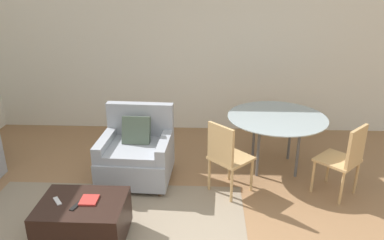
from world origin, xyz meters
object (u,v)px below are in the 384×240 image
at_px(ottoman, 84,219).
at_px(book_stack, 89,200).
at_px(armchair, 137,153).
at_px(tv_remote_primary, 57,201).
at_px(dining_chair_near_right, 346,156).
at_px(tv_remote_secondary, 76,206).
at_px(dining_table, 277,121).
at_px(dining_chair_near_left, 226,154).

xyz_separation_m(ottoman, book_stack, (0.07, 0.03, 0.21)).
bearing_deg(book_stack, armchair, 78.97).
distance_m(tv_remote_primary, dining_chair_near_right, 3.14).
relative_size(tv_remote_primary, tv_remote_secondary, 0.88).
bearing_deg(tv_remote_primary, armchair, 66.32).
bearing_deg(tv_remote_secondary, dining_table, 38.11).
height_order(book_stack, dining_chair_near_left, dining_chair_near_left).
bearing_deg(tv_remote_primary, dining_chair_near_right, 16.90).
relative_size(armchair, tv_remote_primary, 6.39).
distance_m(ottoman, tv_remote_primary, 0.31).
bearing_deg(dining_chair_near_left, book_stack, -146.45).
xyz_separation_m(book_stack, tv_remote_primary, (-0.30, -0.02, -0.00)).
bearing_deg(ottoman, dining_table, 37.36).
bearing_deg(armchair, ottoman, -103.87).
height_order(ottoman, tv_remote_primary, tv_remote_primary).
relative_size(ottoman, dining_chair_near_left, 0.91).
bearing_deg(dining_chair_near_right, armchair, 172.91).
xyz_separation_m(armchair, tv_remote_secondary, (-0.33, -1.29, 0.09)).
bearing_deg(book_stack, dining_table, 37.82).
height_order(dining_table, dining_chair_near_left, dining_chair_near_left).
height_order(armchair, dining_chair_near_right, armchair).
distance_m(book_stack, dining_table, 2.57).
distance_m(book_stack, tv_remote_primary, 0.30).
xyz_separation_m(book_stack, dining_chair_near_left, (1.34, 0.89, 0.08)).
xyz_separation_m(tv_remote_primary, dining_chair_near_left, (1.65, 0.91, 0.08)).
distance_m(tv_remote_primary, dining_table, 2.83).
bearing_deg(dining_table, dining_chair_near_left, -135.00).
relative_size(ottoman, dining_table, 0.64).
bearing_deg(dining_chair_near_left, tv_remote_secondary, -145.69).
xyz_separation_m(armchair, book_stack, (-0.23, -1.20, 0.09)).
height_order(tv_remote_primary, dining_chair_near_left, dining_chair_near_left).
height_order(ottoman, dining_chair_near_right, dining_chair_near_right).
xyz_separation_m(armchair, tv_remote_primary, (-0.54, -1.22, 0.09)).
height_order(book_stack, tv_remote_secondary, book_stack).
bearing_deg(dining_chair_near_right, book_stack, -161.76).
relative_size(ottoman, book_stack, 4.60).
bearing_deg(tv_remote_primary, dining_chair_near_left, 29.03).
height_order(book_stack, tv_remote_primary, book_stack).
xyz_separation_m(book_stack, dining_table, (2.02, 1.57, 0.23)).
height_order(book_stack, dining_chair_near_right, dining_chair_near_right).
distance_m(armchair, book_stack, 1.22).
bearing_deg(book_stack, tv_remote_primary, -175.81).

